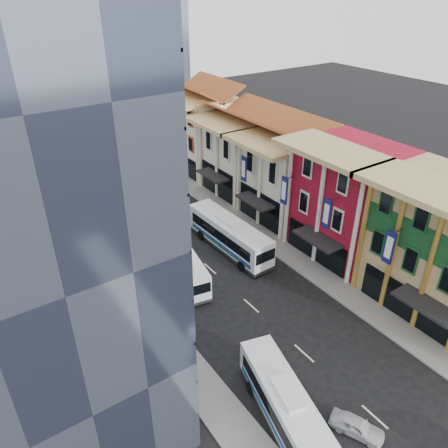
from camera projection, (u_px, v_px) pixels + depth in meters
ground at (387, 428)px, 29.28m from camera, size 200.00×200.00×0.00m
sidewalk_right at (273, 243)px, 49.14m from camera, size 3.00×90.00×0.15m
sidewalk_left at (134, 298)px, 40.85m from camera, size 3.00×90.00×0.15m
shophouse_red at (348, 200)px, 45.29m from camera, size 8.00×10.00×12.00m
shophouse_cream_near at (287, 178)px, 52.59m from camera, size 8.00×9.00×10.00m
shophouse_cream_mid at (243, 156)px, 59.03m from camera, size 8.00×9.00×10.00m
shophouse_cream_far at (202, 132)px, 66.30m from camera, size 8.00×12.00×11.00m
office_tower at (2, 186)px, 27.10m from camera, size 12.00×26.00×30.00m
bus_left_near at (286, 408)px, 28.66m from camera, size 5.00×10.84×3.39m
bus_left_far at (181, 262)px, 43.20m from camera, size 4.34×10.73×3.35m
bus_right at (229, 234)px, 47.25m from camera, size 3.18×12.10×3.85m
sedan_left at (357, 426)px, 28.70m from camera, size 2.77×3.85×1.21m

